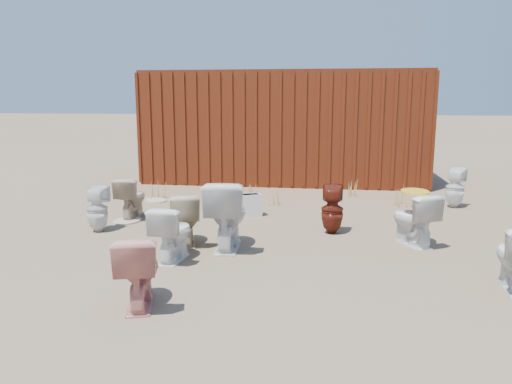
# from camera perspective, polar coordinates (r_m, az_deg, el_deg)

# --- Properties ---
(ground) EXTENTS (100.00, 100.00, 0.00)m
(ground) POSITION_cam_1_polar(r_m,az_deg,el_deg) (6.46, -0.77, -5.78)
(ground) COLOR brown
(ground) RESTS_ON ground
(shipping_container) EXTENTS (6.00, 2.40, 2.40)m
(shipping_container) POSITION_cam_1_polar(r_m,az_deg,el_deg) (11.38, 3.36, 7.49)
(shipping_container) COLOR #4E1C0D
(shipping_container) RESTS_ON ground
(toilet_front_a) EXTENTS (0.42, 0.67, 0.65)m
(toilet_front_a) POSITION_cam_1_polar(r_m,az_deg,el_deg) (5.77, -9.53, -4.63)
(toilet_front_a) COLOR white
(toilet_front_a) RESTS_ON ground
(toilet_front_pink) EXTENTS (0.53, 0.73, 0.67)m
(toilet_front_pink) POSITION_cam_1_polar(r_m,az_deg,el_deg) (4.59, -13.31, -8.64)
(toilet_front_pink) COLOR #DF8E81
(toilet_front_pink) RESTS_ON ground
(toilet_front_c) EXTENTS (0.53, 0.87, 0.86)m
(toilet_front_c) POSITION_cam_1_polar(r_m,az_deg,el_deg) (6.14, -3.37, -2.55)
(toilet_front_c) COLOR white
(toilet_front_c) RESTS_ON ground
(toilet_front_maroon) EXTENTS (0.30, 0.31, 0.67)m
(toilet_front_maroon) POSITION_cam_1_polar(r_m,az_deg,el_deg) (6.89, 8.71, -2.00)
(toilet_front_maroon) COLOR #5D1B10
(toilet_front_maroon) RESTS_ON ground
(toilet_back_a) EXTENTS (0.29, 0.30, 0.64)m
(toilet_back_a) POSITION_cam_1_polar(r_m,az_deg,el_deg) (7.25, -17.68, -1.87)
(toilet_back_a) COLOR white
(toilet_back_a) RESTS_ON ground
(toilet_back_beige_left) EXTENTS (0.36, 0.63, 0.64)m
(toilet_back_beige_left) POSITION_cam_1_polar(r_m,az_deg,el_deg) (7.93, -14.04, -0.63)
(toilet_back_beige_left) COLOR #C1AB8D
(toilet_back_beige_left) RESTS_ON ground
(toilet_back_beige_right) EXTENTS (0.54, 0.73, 0.67)m
(toilet_back_beige_right) POSITION_cam_1_polar(r_m,az_deg,el_deg) (6.38, -8.06, -3.00)
(toilet_back_beige_right) COLOR beige
(toilet_back_beige_right) RESTS_ON ground
(toilet_back_yellowlid) EXTENTS (0.65, 0.76, 0.68)m
(toilet_back_yellowlid) POSITION_cam_1_polar(r_m,az_deg,el_deg) (6.57, 17.54, -2.97)
(toilet_back_yellowlid) COLOR white
(toilet_back_yellowlid) RESTS_ON ground
(toilet_back_e) EXTENTS (0.42, 0.42, 0.68)m
(toilet_back_e) POSITION_cam_1_polar(r_m,az_deg,el_deg) (9.08, 21.81, 0.47)
(toilet_back_e) COLOR white
(toilet_back_e) RESTS_ON ground
(yellow_lid) EXTENTS (0.34, 0.43, 0.02)m
(yellow_lid) POSITION_cam_1_polar(r_m,az_deg,el_deg) (6.50, 17.71, 0.03)
(yellow_lid) COLOR gold
(yellow_lid) RESTS_ON toilet_back_yellowlid
(loose_tank) EXTENTS (0.54, 0.39, 0.35)m
(loose_tank) POSITION_cam_1_polar(r_m,az_deg,el_deg) (7.82, -1.24, -1.54)
(loose_tank) COLOR silver
(loose_tank) RESTS_ON ground
(loose_lid_near) EXTENTS (0.46, 0.55, 0.02)m
(loose_lid_near) POSITION_cam_1_polar(r_m,az_deg,el_deg) (7.76, -14.51, -3.22)
(loose_lid_near) COLOR #C5AC8E
(loose_lid_near) RESTS_ON ground
(loose_lid_far) EXTENTS (0.58, 0.59, 0.02)m
(loose_lid_far) POSITION_cam_1_polar(r_m,az_deg,el_deg) (9.20, -11.40, -0.93)
(loose_lid_far) COLOR #C9BA92
(loose_lid_far) RESTS_ON ground
(weed_clump_a) EXTENTS (0.36, 0.36, 0.30)m
(weed_clump_a) POSITION_cam_1_polar(r_m,az_deg,el_deg) (9.39, -11.17, 0.16)
(weed_clump_a) COLOR #A98843
(weed_clump_a) RESTS_ON ground
(weed_clump_b) EXTENTS (0.32, 0.32, 0.27)m
(weed_clump_b) POSITION_cam_1_polar(r_m,az_deg,el_deg) (8.65, 2.25, -0.63)
(weed_clump_b) COLOR #A98843
(weed_clump_b) RESTS_ON ground
(weed_clump_c) EXTENTS (0.36, 0.36, 0.33)m
(weed_clump_c) POSITION_cam_1_polar(r_m,az_deg,el_deg) (8.95, 16.45, -0.50)
(weed_clump_c) COLOR #A98843
(weed_clump_c) RESTS_ON ground
(weed_clump_d) EXTENTS (0.30, 0.30, 0.26)m
(weed_clump_d) POSITION_cam_1_polar(r_m,az_deg,el_deg) (9.57, -0.63, 0.44)
(weed_clump_d) COLOR #A98843
(weed_clump_d) RESTS_ON ground
(weed_clump_e) EXTENTS (0.34, 0.34, 0.33)m
(weed_clump_e) POSITION_cam_1_polar(r_m,az_deg,el_deg) (9.59, 11.48, 0.45)
(weed_clump_e) COLOR #A98843
(weed_clump_e) RESTS_ON ground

